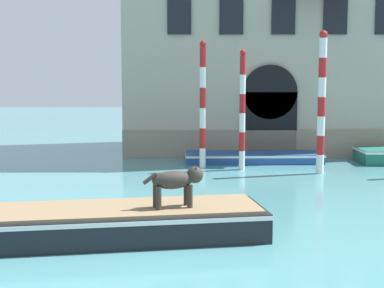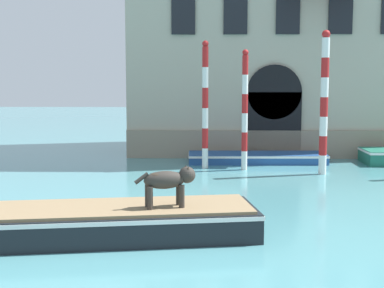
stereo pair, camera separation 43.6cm
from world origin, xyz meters
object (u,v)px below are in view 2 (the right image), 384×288
at_px(dog_on_deck, 169,180).
at_px(boat_moored_near_palazzo, 257,157).
at_px(boat_foreground, 61,223).
at_px(mooring_pole_1, 324,102).
at_px(mooring_pole_3, 245,110).
at_px(mooring_pole_0, 205,105).

relative_size(dog_on_deck, boat_moored_near_palazzo, 0.23).
bearing_deg(dog_on_deck, boat_foreground, 166.98).
height_order(mooring_pole_1, mooring_pole_3, mooring_pole_1).
bearing_deg(mooring_pole_1, mooring_pole_0, 163.10).
bearing_deg(dog_on_deck, boat_moored_near_palazzo, 58.45).
xyz_separation_m(boat_moored_near_palazzo, mooring_pole_0, (-1.93, -1.34, 2.03)).
xyz_separation_m(boat_foreground, mooring_pole_1, (6.57, 7.44, 2.01)).
bearing_deg(mooring_pole_3, mooring_pole_0, 165.31).
relative_size(mooring_pole_0, mooring_pole_3, 1.08).
bearing_deg(boat_foreground, mooring_pole_0, 63.47).
bearing_deg(mooring_pole_0, boat_moored_near_palazzo, 34.81).
bearing_deg(dog_on_deck, mooring_pole_0, 68.73).
distance_m(mooring_pole_0, mooring_pole_3, 1.39).
distance_m(boat_foreground, mooring_pole_3, 9.37).
height_order(boat_foreground, mooring_pole_1, mooring_pole_1).
bearing_deg(boat_moored_near_palazzo, mooring_pole_1, -54.10).
bearing_deg(mooring_pole_1, boat_foreground, -131.45).
relative_size(dog_on_deck, mooring_pole_3, 0.28).
bearing_deg(boat_moored_near_palazzo, mooring_pole_3, -110.45).
distance_m(boat_foreground, boat_moored_near_palazzo, 11.00).
distance_m(boat_moored_near_palazzo, mooring_pole_1, 3.80).
relative_size(boat_foreground, boat_moored_near_palazzo, 1.50).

